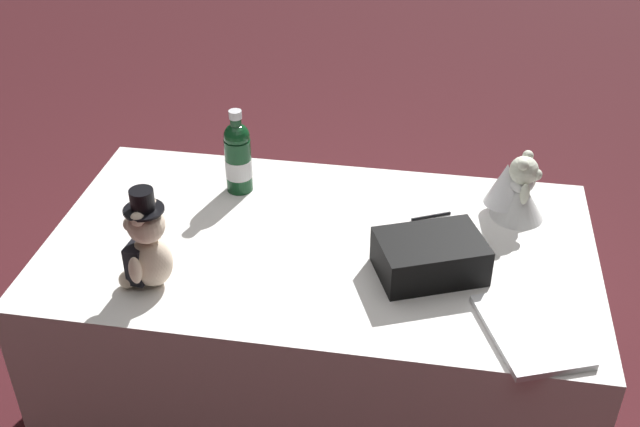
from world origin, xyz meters
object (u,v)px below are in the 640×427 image
object	(u,v)px
gift_case_black	(430,256)
guestbook	(531,331)
signing_pen	(432,216)
champagne_bottle	(238,157)
teddy_bear_groom	(146,247)
teddy_bear_bride	(516,190)

from	to	relation	value
gift_case_black	guestbook	world-z (taller)	gift_case_black
signing_pen	gift_case_black	xyz separation A→B (m)	(0.00, -0.28, 0.05)
champagne_bottle	signing_pen	bearing A→B (deg)	-5.52
champagne_bottle	gift_case_black	size ratio (longest dim) A/B	0.83
teddy_bear_groom	gift_case_black	world-z (taller)	teddy_bear_groom
teddy_bear_groom	champagne_bottle	bearing A→B (deg)	77.09
signing_pen	guestbook	world-z (taller)	guestbook
gift_case_black	teddy_bear_groom	bearing A→B (deg)	-166.92
champagne_bottle	teddy_bear_bride	bearing A→B (deg)	-0.40
guestbook	teddy_bear_bride	bearing A→B (deg)	71.57
signing_pen	gift_case_black	world-z (taller)	gift_case_black
teddy_bear_bride	signing_pen	distance (m)	0.26
signing_pen	gift_case_black	distance (m)	0.28
teddy_bear_bride	signing_pen	xyz separation A→B (m)	(-0.24, -0.05, -0.09)
gift_case_black	champagne_bottle	bearing A→B (deg)	151.67
gift_case_black	guestbook	size ratio (longest dim) A/B	1.12
signing_pen	champagne_bottle	bearing A→B (deg)	174.48
champagne_bottle	gift_case_black	xyz separation A→B (m)	(0.63, -0.34, -0.07)
teddy_bear_groom	guestbook	bearing A→B (deg)	-2.02
signing_pen	teddy_bear_bride	bearing A→B (deg)	12.70
teddy_bear_bride	guestbook	distance (m)	0.55
teddy_bear_bride	champagne_bottle	world-z (taller)	champagne_bottle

